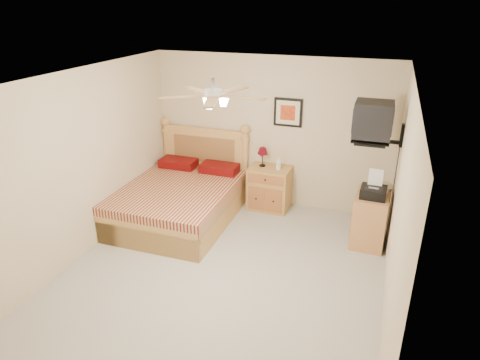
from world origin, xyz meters
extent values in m
plane|color=#A9A499|center=(0.00, 0.00, 0.00)|extent=(4.50, 4.50, 0.00)
cube|color=white|center=(0.00, 0.00, 2.50)|extent=(4.00, 4.50, 0.04)
cube|color=beige|center=(0.00, 2.25, 1.25)|extent=(4.00, 0.04, 2.50)
cube|color=beige|center=(0.00, -2.25, 1.25)|extent=(4.00, 0.04, 2.50)
cube|color=beige|center=(-2.00, 0.00, 1.25)|extent=(0.04, 4.50, 2.50)
cube|color=beige|center=(2.00, 0.00, 1.25)|extent=(0.04, 4.50, 2.50)
cube|color=#B1763B|center=(0.06, 2.00, 0.36)|extent=(0.68, 0.51, 0.72)
imported|color=white|center=(0.21, 1.96, 0.83)|extent=(0.10, 0.10, 0.21)
cube|color=black|center=(0.27, 2.23, 1.62)|extent=(0.46, 0.04, 0.46)
cube|color=#BD7B4B|center=(1.73, 1.38, 0.39)|extent=(0.49, 0.68, 0.78)
imported|color=#C2B59A|center=(1.74, 1.60, 0.79)|extent=(0.26, 0.31, 0.03)
imported|color=gray|center=(1.77, 1.61, 0.81)|extent=(0.32, 0.36, 0.02)
camera|label=1|loc=(1.74, -4.35, 3.30)|focal=32.00mm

